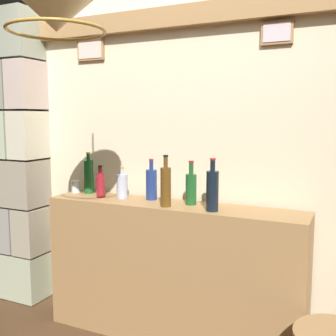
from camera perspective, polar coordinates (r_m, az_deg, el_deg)
name	(u,v)px	position (r m, az deg, el deg)	size (l,w,h in m)	color
panelled_rear_partition	(185,152)	(2.88, 2.50, 2.30)	(3.49, 0.15, 2.44)	beige
stone_pillar	(23,159)	(3.56, -19.96, 1.25)	(0.41, 0.35, 2.37)	#A9B291
bar_shelf_unit	(171,272)	(2.84, 0.44, -14.59)	(1.80, 0.35, 0.96)	#9E7547
liquor_bottle_vermouth	(151,184)	(2.83, -2.38, -2.26)	(0.08, 0.08, 0.29)	navy
liquor_bottle_port	(122,186)	(2.91, -6.54, -2.53)	(0.08, 0.08, 0.23)	#AEB7D1
liquor_bottle_mezcal	(166,186)	(2.60, -0.36, -2.55)	(0.07, 0.07, 0.34)	#5A3A14
liquor_bottle_brandy	(101,185)	(2.96, -9.57, -2.35)	(0.06, 0.06, 0.23)	maroon
liquor_bottle_rye	(191,188)	(2.67, 3.30, -2.83)	(0.07, 0.07, 0.29)	#1B5122
liquor_bottle_vodka	(212,190)	(2.49, 6.34, -3.11)	(0.08, 0.08, 0.33)	black
liquor_bottle_tequila	(89,176)	(3.13, -11.22, -1.12)	(0.07, 0.07, 0.32)	#185422
glass_tumbler_rocks	(76,187)	(3.19, -12.98, -2.59)	(0.07, 0.07, 0.09)	silver
pendant_lamp	(56,10)	(2.07, -15.67, 20.79)	(0.47, 0.47, 0.56)	beige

